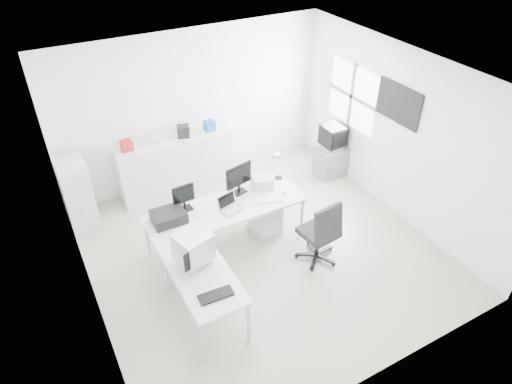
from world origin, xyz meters
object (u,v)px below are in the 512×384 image
laptop (232,204)px  office_chair (319,229)px  crt_tv (333,137)px  main_desk (227,227)px  drawer_pedestal (265,215)px  laser_printer (262,182)px  filing_cabinet (78,196)px  inkjet_printer (169,217)px  lcd_monitor_large (239,180)px  tv_cabinet (330,161)px  lcd_monitor_small (184,198)px  crt_monitor (193,249)px  side_desk (205,295)px  sideboard (176,164)px

laptop → office_chair: size_ratio=0.30×
crt_tv → main_desk: bearing=-161.2°
laptop → office_chair: bearing=-52.9°
drawer_pedestal → laser_printer: 0.57m
main_desk → laptop: bearing=-63.4°
filing_cabinet → laptop: bearing=-41.0°
laser_printer → inkjet_printer: bearing=-160.1°
lcd_monitor_large → tv_cabinet: (2.29, 0.65, -0.70)m
lcd_monitor_small → crt_monitor: (-0.30, -1.10, 0.02)m
inkjet_printer → crt_monitor: bearing=-90.1°
crt_monitor → filing_cabinet: filing_cabinet is taller
inkjet_printer → crt_monitor: 0.96m
drawer_pedestal → filing_cabinet: filing_cabinet is taller
side_desk → drawer_pedestal: side_desk is taller
inkjet_printer → filing_cabinet: (-1.01, 1.46, -0.21)m
side_desk → laser_printer: size_ratio=4.46×
lcd_monitor_large → office_chair: (0.72, -1.15, -0.44)m
lcd_monitor_large → crt_monitor: lcd_monitor_large is taller
side_desk → inkjet_printer: size_ratio=2.99×
side_desk → office_chair: office_chair is taller
lcd_monitor_large → laptop: lcd_monitor_large is taller
laptop → filing_cabinet: size_ratio=0.27×
crt_monitor → office_chair: size_ratio=0.42×
lcd_monitor_large → inkjet_printer: bearing=174.2°
drawer_pedestal → sideboard: bearing=114.0°
side_desk → tv_cabinet: bearing=29.8°
office_chair → crt_tv: office_chair is taller
filing_cabinet → office_chair: bearing=-40.1°
office_chair → laser_printer: bearing=99.2°
inkjet_printer → office_chair: bearing=-27.7°
drawer_pedestal → crt_monitor: crt_monitor is taller
laser_printer → office_chair: (0.32, -1.12, -0.28)m
office_chair → tv_cabinet: (1.57, 1.80, -0.26)m
lcd_monitor_large → filing_cabinet: 2.60m
main_desk → laptop: laptop is taller
tv_cabinet → main_desk: bearing=-161.2°
sideboard → drawer_pedestal: bearing=-66.0°
lcd_monitor_large → crt_tv: 2.39m
lcd_monitor_large → crt_tv: lcd_monitor_large is taller
lcd_monitor_large → side_desk: bearing=-144.5°
crt_monitor → lcd_monitor_large: bearing=25.9°
drawer_pedestal → laptop: bearing=-167.0°
lcd_monitor_small → lcd_monitor_large: bearing=-3.9°
lcd_monitor_small → crt_monitor: size_ratio=0.90×
sideboard → laser_printer: bearing=-62.4°
crt_tv → side_desk: bearing=-150.2°
filing_cabinet → sideboard: bearing=9.8°
lcd_monitor_large → laptop: size_ratio=1.47×
side_desk → crt_monitor: size_ratio=3.00×
main_desk → crt_monitor: 1.35m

